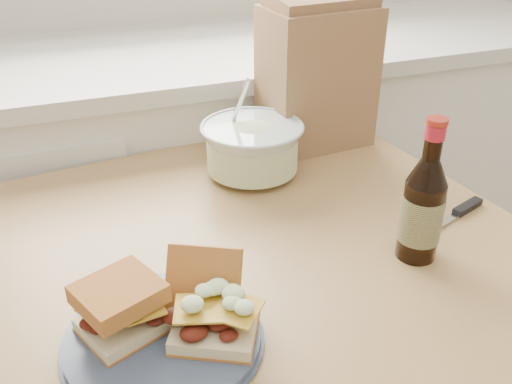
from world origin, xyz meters
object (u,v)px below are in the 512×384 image
object	(u,v)px
coleslaw_bowl	(252,150)
paper_bag	(317,78)
dining_table	(265,303)
beer_bottle	(423,208)
plate	(163,338)

from	to	relation	value
coleslaw_bowl	paper_bag	world-z (taller)	paper_bag
dining_table	beer_bottle	size ratio (longest dim) A/B	4.23
coleslaw_bowl	beer_bottle	bearing A→B (deg)	-67.45
plate	coleslaw_bowl	distance (m)	0.52
coleslaw_bowl	beer_bottle	size ratio (longest dim) A/B	0.87
plate	coleslaw_bowl	world-z (taller)	coleslaw_bowl
dining_table	paper_bag	bearing A→B (deg)	47.26
dining_table	beer_bottle	xyz separation A→B (m)	(0.23, -0.10, 0.21)
dining_table	plate	world-z (taller)	plate
beer_bottle	paper_bag	xyz separation A→B (m)	(0.04, 0.48, 0.06)
plate	beer_bottle	bearing A→B (deg)	6.85
plate	paper_bag	distance (m)	0.74
dining_table	plate	xyz separation A→B (m)	(-0.21, -0.15, 0.12)
plate	paper_bag	world-z (taller)	paper_bag
dining_table	coleslaw_bowl	distance (m)	0.34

